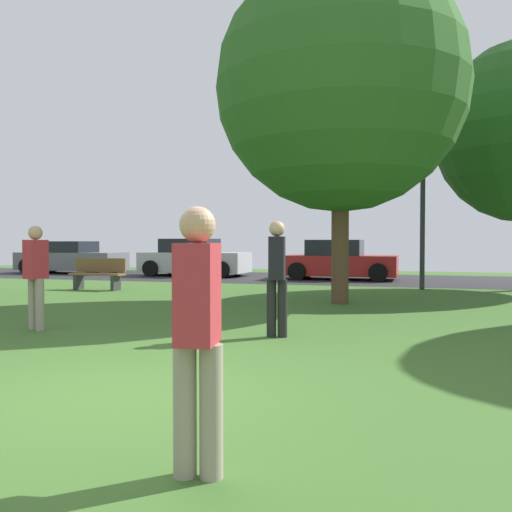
{
  "coord_description": "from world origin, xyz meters",
  "views": [
    {
      "loc": [
        2.62,
        -4.45,
        1.4
      ],
      "look_at": [
        0.0,
        4.4,
        1.15
      ],
      "focal_mm": 39.19,
      "sensor_mm": 36.0,
      "label": 1
    }
  ],
  "objects_px": {
    "maple_tree_far": "(341,87)",
    "park_bench": "(98,274)",
    "parked_car_red": "(339,261)",
    "person_catcher": "(277,273)",
    "street_lamp_post": "(423,211)",
    "parked_car_grey": "(71,258)",
    "person_thrower": "(198,329)",
    "parked_car_silver": "(194,259)",
    "person_bystander": "(36,273)"
  },
  "relations": [
    {
      "from": "parked_car_silver",
      "to": "parked_car_red",
      "type": "bearing_deg",
      "value": -3.43
    },
    {
      "from": "person_thrower",
      "to": "parked_car_red",
      "type": "bearing_deg",
      "value": -3.57
    },
    {
      "from": "park_bench",
      "to": "person_catcher",
      "type": "bearing_deg",
      "value": 138.13
    },
    {
      "from": "person_thrower",
      "to": "person_bystander",
      "type": "xyz_separation_m",
      "value": [
        -4.53,
        4.35,
        0.02
      ]
    },
    {
      "from": "person_catcher",
      "to": "park_bench",
      "type": "xyz_separation_m",
      "value": [
        -6.83,
        6.12,
        -0.47
      ]
    },
    {
      "from": "maple_tree_far",
      "to": "person_thrower",
      "type": "height_order",
      "value": "maple_tree_far"
    },
    {
      "from": "parked_car_grey",
      "to": "parked_car_silver",
      "type": "xyz_separation_m",
      "value": [
        5.83,
        -0.22,
        0.04
      ]
    },
    {
      "from": "person_catcher",
      "to": "parked_car_silver",
      "type": "xyz_separation_m",
      "value": [
        -6.66,
        12.71,
        -0.26
      ]
    },
    {
      "from": "parked_car_grey",
      "to": "parked_car_red",
      "type": "bearing_deg",
      "value": -2.79
    },
    {
      "from": "parked_car_silver",
      "to": "person_catcher",
      "type": "bearing_deg",
      "value": -62.34
    },
    {
      "from": "maple_tree_far",
      "to": "street_lamp_post",
      "type": "xyz_separation_m",
      "value": [
        1.77,
        4.19,
        -2.55
      ]
    },
    {
      "from": "person_thrower",
      "to": "maple_tree_far",
      "type": "bearing_deg",
      "value": -5.93
    },
    {
      "from": "maple_tree_far",
      "to": "parked_car_red",
      "type": "bearing_deg",
      "value": 98.14
    },
    {
      "from": "parked_car_red",
      "to": "parked_car_grey",
      "type": "bearing_deg",
      "value": 177.21
    },
    {
      "from": "person_thrower",
      "to": "parked_car_red",
      "type": "height_order",
      "value": "person_thrower"
    },
    {
      "from": "street_lamp_post",
      "to": "parked_car_silver",
      "type": "bearing_deg",
      "value": 155.87
    },
    {
      "from": "maple_tree_far",
      "to": "parked_car_silver",
      "type": "height_order",
      "value": "maple_tree_far"
    },
    {
      "from": "parked_car_red",
      "to": "park_bench",
      "type": "relative_size",
      "value": 2.51
    },
    {
      "from": "person_bystander",
      "to": "parked_car_grey",
      "type": "xyz_separation_m",
      "value": [
        -8.71,
        13.38,
        -0.26
      ]
    },
    {
      "from": "person_bystander",
      "to": "park_bench",
      "type": "relative_size",
      "value": 1.02
    },
    {
      "from": "person_catcher",
      "to": "maple_tree_far",
      "type": "bearing_deg",
      "value": 167.86
    },
    {
      "from": "maple_tree_far",
      "to": "park_bench",
      "type": "relative_size",
      "value": 4.74
    },
    {
      "from": "maple_tree_far",
      "to": "person_thrower",
      "type": "relative_size",
      "value": 4.73
    },
    {
      "from": "person_catcher",
      "to": "parked_car_silver",
      "type": "bearing_deg",
      "value": -161.19
    },
    {
      "from": "parked_car_silver",
      "to": "street_lamp_post",
      "type": "height_order",
      "value": "street_lamp_post"
    },
    {
      "from": "person_thrower",
      "to": "person_catcher",
      "type": "bearing_deg",
      "value": 0.0
    },
    {
      "from": "person_thrower",
      "to": "person_bystander",
      "type": "height_order",
      "value": "person_bystander"
    },
    {
      "from": "parked_car_grey",
      "to": "parked_car_red",
      "type": "height_order",
      "value": "parked_car_red"
    },
    {
      "from": "parked_car_grey",
      "to": "street_lamp_post",
      "type": "xyz_separation_m",
      "value": [
        14.52,
        -4.11,
        1.61
      ]
    },
    {
      "from": "person_catcher",
      "to": "park_bench",
      "type": "relative_size",
      "value": 1.05
    },
    {
      "from": "maple_tree_far",
      "to": "person_bystander",
      "type": "xyz_separation_m",
      "value": [
        -4.05,
        -5.08,
        -3.9
      ]
    },
    {
      "from": "person_thrower",
      "to": "parked_car_grey",
      "type": "bearing_deg",
      "value": 27.9
    },
    {
      "from": "maple_tree_far",
      "to": "person_catcher",
      "type": "bearing_deg",
      "value": -93.29
    },
    {
      "from": "maple_tree_far",
      "to": "park_bench",
      "type": "height_order",
      "value": "maple_tree_far"
    },
    {
      "from": "maple_tree_far",
      "to": "person_bystander",
      "type": "height_order",
      "value": "maple_tree_far"
    },
    {
      "from": "person_catcher",
      "to": "parked_car_silver",
      "type": "relative_size",
      "value": 0.4
    },
    {
      "from": "person_bystander",
      "to": "parked_car_silver",
      "type": "height_order",
      "value": "person_bystander"
    },
    {
      "from": "person_thrower",
      "to": "street_lamp_post",
      "type": "distance_m",
      "value": 13.74
    },
    {
      "from": "park_bench",
      "to": "street_lamp_post",
      "type": "bearing_deg",
      "value": -163.05
    },
    {
      "from": "person_thrower",
      "to": "parked_car_silver",
      "type": "relative_size",
      "value": 0.38
    },
    {
      "from": "parked_car_red",
      "to": "park_bench",
      "type": "height_order",
      "value": "parked_car_red"
    },
    {
      "from": "person_bystander",
      "to": "parked_car_silver",
      "type": "relative_size",
      "value": 0.39
    },
    {
      "from": "parked_car_red",
      "to": "maple_tree_far",
      "type": "bearing_deg",
      "value": -81.86
    },
    {
      "from": "park_bench",
      "to": "person_bystander",
      "type": "bearing_deg",
      "value": 114.87
    },
    {
      "from": "maple_tree_far",
      "to": "street_lamp_post",
      "type": "bearing_deg",
      "value": 67.12
    },
    {
      "from": "maple_tree_far",
      "to": "person_thrower",
      "type": "distance_m",
      "value": 10.22
    },
    {
      "from": "person_catcher",
      "to": "parked_car_red",
      "type": "height_order",
      "value": "person_catcher"
    },
    {
      "from": "parked_car_grey",
      "to": "street_lamp_post",
      "type": "distance_m",
      "value": 15.18
    },
    {
      "from": "person_catcher",
      "to": "parked_car_grey",
      "type": "bearing_deg",
      "value": -144.85
    },
    {
      "from": "parked_car_grey",
      "to": "parked_car_red",
      "type": "relative_size",
      "value": 1.14
    }
  ]
}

